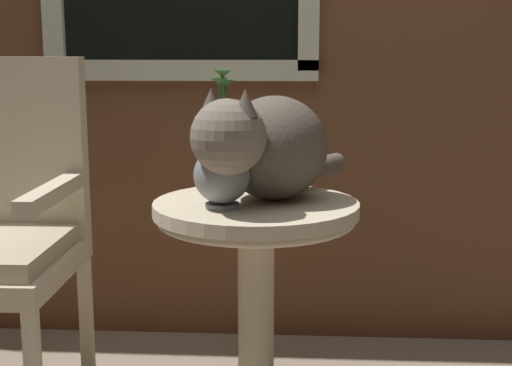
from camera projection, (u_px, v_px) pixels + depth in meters
wicker_side_table at (256, 271)px, 1.88m from camera, size 0.54×0.54×0.63m
cat at (266, 146)px, 1.82m from camera, size 0.41×0.57×0.30m
pewter_vase_with_ivy at (222, 168)px, 1.75m from camera, size 0.14×0.14×0.35m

